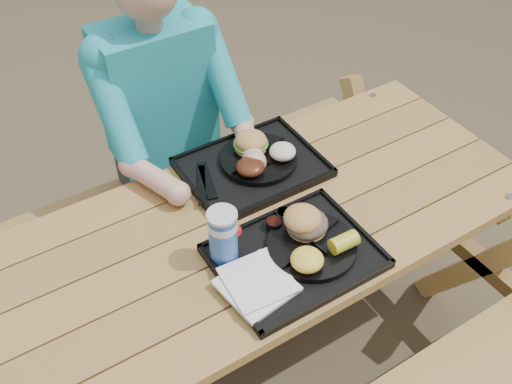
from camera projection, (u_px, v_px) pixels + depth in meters
ground at (256, 351)px, 2.27m from camera, size 60.00×60.00×0.00m
picnic_table at (256, 295)px, 2.01m from camera, size 1.80×1.49×0.75m
tray_near at (295, 257)px, 1.64m from camera, size 0.45×0.35×0.02m
tray_far at (252, 168)px, 1.91m from camera, size 0.45×0.35×0.02m
plate_near at (312, 246)px, 1.64m from camera, size 0.26×0.26×0.02m
plate_far at (258, 159)px, 1.92m from camera, size 0.26×0.26×0.02m
napkin_stack at (257, 285)px, 1.54m from camera, size 0.20×0.20×0.02m
soda_cup at (223, 237)px, 1.57m from camera, size 0.08×0.08×0.16m
condiment_bbq at (274, 224)px, 1.70m from camera, size 0.05×0.05×0.03m
condiment_mustard at (284, 215)px, 1.72m from camera, size 0.05×0.05×0.03m
sandwich at (308, 215)px, 1.63m from camera, size 0.12×0.12×0.12m
mac_cheese at (307, 260)px, 1.56m from camera, size 0.09×0.09×0.05m
corn_cob at (344, 242)px, 1.61m from camera, size 0.08×0.08×0.05m
cutlery_far at (207, 180)px, 1.85m from camera, size 0.08×0.18×0.01m
burger at (251, 137)px, 1.91m from camera, size 0.11×0.11×0.10m
baked_beans at (250, 167)px, 1.84m from camera, size 0.09×0.09×0.04m
potato_salad at (283, 151)px, 1.89m from camera, size 0.09×0.09×0.05m
diner at (167, 144)px, 2.19m from camera, size 0.48×0.84×1.28m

